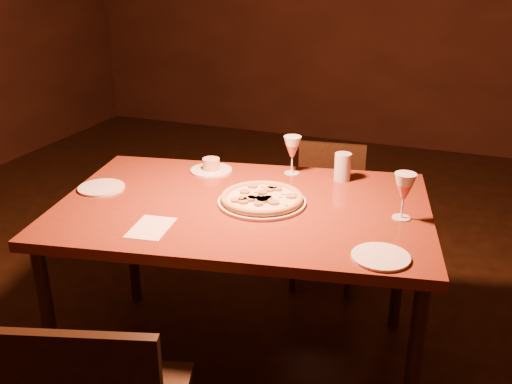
% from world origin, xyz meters
% --- Properties ---
extents(floor, '(7.00, 7.00, 0.00)m').
position_xyz_m(floor, '(0.00, 0.00, 0.00)').
color(floor, '#311C10').
rests_on(floor, ground).
extents(dining_table, '(1.70, 1.26, 0.83)m').
position_xyz_m(dining_table, '(0.18, -0.20, 0.75)').
color(dining_table, maroon).
rests_on(dining_table, floor).
extents(chair_far, '(0.43, 0.43, 0.80)m').
position_xyz_m(chair_far, '(0.33, 0.72, 0.45)').
color(chair_far, black).
rests_on(chair_far, floor).
extents(pizza_plate, '(0.37, 0.37, 0.04)m').
position_xyz_m(pizza_plate, '(0.26, -0.17, 0.85)').
color(pizza_plate, white).
rests_on(pizza_plate, dining_table).
extents(ramekin_saucer, '(0.20, 0.20, 0.06)m').
position_xyz_m(ramekin_saucer, '(-0.11, 0.11, 0.85)').
color(ramekin_saucer, white).
rests_on(ramekin_saucer, dining_table).
extents(wine_glass_far, '(0.08, 0.08, 0.18)m').
position_xyz_m(wine_glass_far, '(0.26, 0.22, 0.92)').
color(wine_glass_far, '#BE584F').
rests_on(wine_glass_far, dining_table).
extents(wine_glass_right, '(0.09, 0.09, 0.19)m').
position_xyz_m(wine_glass_right, '(0.82, -0.11, 0.92)').
color(wine_glass_right, '#BE584F').
rests_on(wine_glass_right, dining_table).
extents(water_tumbler, '(0.08, 0.08, 0.13)m').
position_xyz_m(water_tumbler, '(0.51, 0.22, 0.89)').
color(water_tumbler, '#AEB6BE').
rests_on(water_tumbler, dining_table).
extents(side_plate_left, '(0.21, 0.21, 0.01)m').
position_xyz_m(side_plate_left, '(-0.47, -0.28, 0.83)').
color(side_plate_left, white).
rests_on(side_plate_left, dining_table).
extents(side_plate_near, '(0.20, 0.20, 0.01)m').
position_xyz_m(side_plate_near, '(0.80, -0.47, 0.83)').
color(side_plate_near, white).
rests_on(side_plate_near, dining_table).
extents(menu_card, '(0.17, 0.22, 0.00)m').
position_xyz_m(menu_card, '(-0.06, -0.55, 0.83)').
color(menu_card, silver).
rests_on(menu_card, dining_table).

